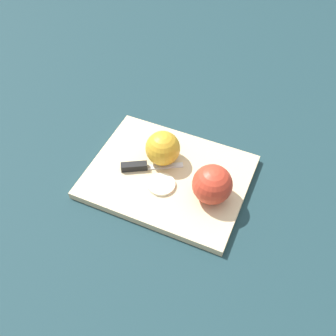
% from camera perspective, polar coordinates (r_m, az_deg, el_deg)
% --- Properties ---
extents(ground_plane, '(4.00, 4.00, 0.00)m').
position_cam_1_polar(ground_plane, '(0.85, 0.00, -1.59)').
color(ground_plane, '#193338').
extents(cutting_board, '(0.34, 0.26, 0.02)m').
position_cam_1_polar(cutting_board, '(0.85, 0.00, -1.24)').
color(cutting_board, '#D1B789').
rests_on(cutting_board, ground_plane).
extents(apple_half_left, '(0.08, 0.08, 0.08)m').
position_cam_1_polar(apple_half_left, '(0.78, 6.46, -2.39)').
color(apple_half_left, red).
rests_on(apple_half_left, cutting_board).
extents(apple_half_right, '(0.08, 0.08, 0.08)m').
position_cam_1_polar(apple_half_right, '(0.84, -0.78, 2.86)').
color(apple_half_right, gold).
rests_on(apple_half_right, cutting_board).
extents(knife, '(0.12, 0.08, 0.02)m').
position_cam_1_polar(knife, '(0.85, -4.18, 0.24)').
color(knife, silver).
rests_on(knife, cutting_board).
extents(apple_slice, '(0.06, 0.06, 0.01)m').
position_cam_1_polar(apple_slice, '(0.82, -0.71, -2.50)').
color(apple_slice, beige).
rests_on(apple_slice, cutting_board).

